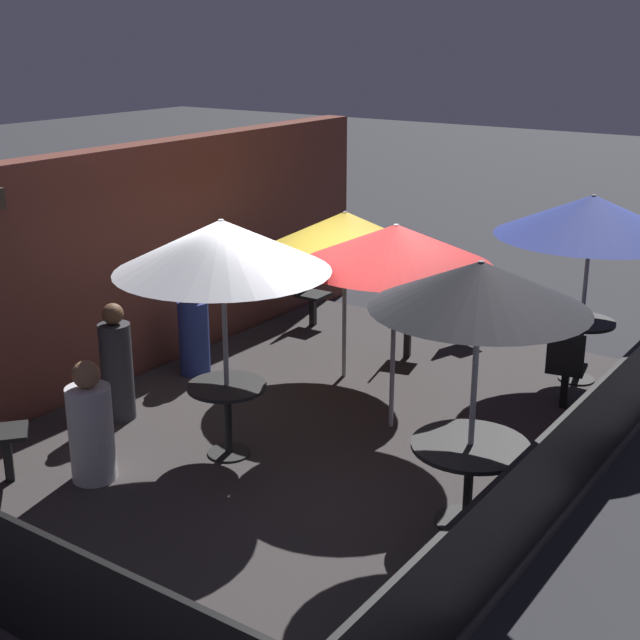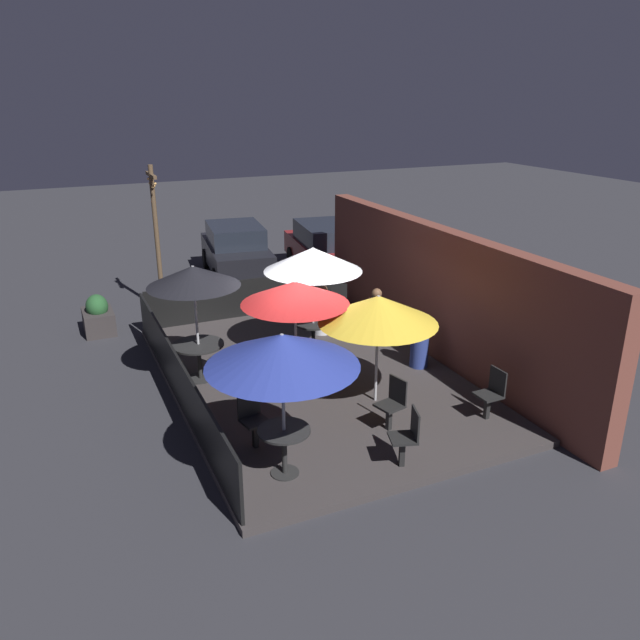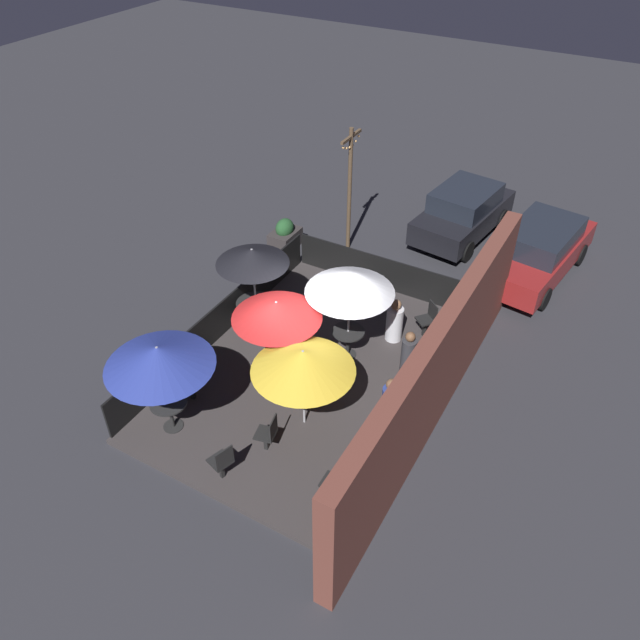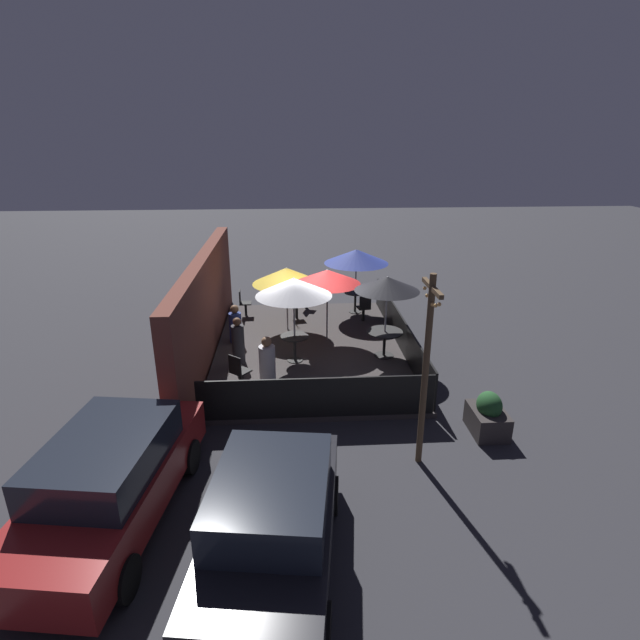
{
  "view_description": "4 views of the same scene",
  "coord_description": "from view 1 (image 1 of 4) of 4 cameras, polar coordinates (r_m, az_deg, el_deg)",
  "views": [
    {
      "loc": [
        -6.98,
        -4.85,
        4.15
      ],
      "look_at": [
        0.74,
        0.49,
        1.06
      ],
      "focal_mm": 50.0,
      "sensor_mm": 36.0,
      "label": 1
    },
    {
      "loc": [
        10.39,
        -4.5,
        5.51
      ],
      "look_at": [
        -0.16,
        0.25,
        1.21
      ],
      "focal_mm": 35.0,
      "sensor_mm": 36.0,
      "label": 2
    },
    {
      "loc": [
        9.23,
        5.43,
        10.17
      ],
      "look_at": [
        -0.8,
        -0.25,
        1.0
      ],
      "focal_mm": 35.0,
      "sensor_mm": 36.0,
      "label": 3
    },
    {
      "loc": [
        -13.49,
        0.52,
        5.99
      ],
      "look_at": [
        -0.68,
        -0.27,
        1.2
      ],
      "focal_mm": 28.0,
      "sensor_mm": 36.0,
      "label": 4
    }
  ],
  "objects": [
    {
      "name": "patio_chair_4",
      "position": [
        10.1,
        15.45,
        -2.91
      ],
      "size": [
        0.46,
        0.46,
        0.92
      ],
      "rotation": [
        0.0,
        0.0,
        0.18
      ],
      "color": "black",
      "rests_on": "patio_deck"
    },
    {
      "name": "patio_umbrella_4",
      "position": [
        8.91,
        4.87,
        4.79
      ],
      "size": [
        1.97,
        1.97,
        2.18
      ],
      "color": "#B2B2B7",
      "rests_on": "patio_deck"
    },
    {
      "name": "patio_umbrella_3",
      "position": [
        10.32,
        1.62,
        5.58
      ],
      "size": [
        2.13,
        2.13,
        2.02
      ],
      "color": "#B2B2B7",
      "rests_on": "patio_deck"
    },
    {
      "name": "patio_chair_3",
      "position": [
        12.09,
        9.32,
        1.09
      ],
      "size": [
        0.5,
        0.5,
        0.94
      ],
      "rotation": [
        0.0,
        0.0,
        -1.88
      ],
      "color": "black",
      "rests_on": "patio_deck"
    },
    {
      "name": "patio_umbrella_0",
      "position": [
        7.07,
        10.2,
        2.18
      ],
      "size": [
        1.76,
        1.76,
        2.31
      ],
      "color": "#B2B2B7",
      "rests_on": "patio_deck"
    },
    {
      "name": "patio_umbrella_2",
      "position": [
        8.26,
        -6.3,
        4.74
      ],
      "size": [
        2.03,
        2.03,
        2.36
      ],
      "color": "#B2B2B7",
      "rests_on": "patio_deck"
    },
    {
      "name": "dining_table_0",
      "position": [
        7.63,
        9.57,
        -8.81
      ],
      "size": [
        1.0,
        1.0,
        0.74
      ],
      "color": "black",
      "rests_on": "patio_deck"
    },
    {
      "name": "dining_table_2",
      "position": [
        8.75,
        -5.95,
        -5.11
      ],
      "size": [
        0.78,
        0.78,
        0.74
      ],
      "color": "black",
      "rests_on": "patio_deck"
    },
    {
      "name": "patio_deck",
      "position": [
        9.44,
        -0.09,
        -7.45
      ],
      "size": [
        7.89,
        5.41,
        0.12
      ],
      "color": "#383333",
      "rests_on": "ground_plane"
    },
    {
      "name": "patio_chair_1",
      "position": [
        11.37,
        5.34,
        -0.0
      ],
      "size": [
        0.48,
        0.48,
        0.9
      ],
      "rotation": [
        0.0,
        0.0,
        -1.34
      ],
      "color": "black",
      "rests_on": "patio_deck"
    },
    {
      "name": "fence_front",
      "position": [
        8.14,
        15.66,
        -8.41
      ],
      "size": [
        7.69,
        0.05,
        0.95
      ],
      "color": "black",
      "rests_on": "patio_deck"
    },
    {
      "name": "dining_table_1",
      "position": [
        10.97,
        16.34,
        -0.84
      ],
      "size": [
        0.78,
        0.78,
        0.75
      ],
      "color": "black",
      "rests_on": "patio_deck"
    },
    {
      "name": "patio_umbrella_1",
      "position": [
        10.61,
        17.01,
        6.4
      ],
      "size": [
        2.19,
        2.19,
        2.24
      ],
      "color": "#B2B2B7",
      "rests_on": "patio_deck"
    },
    {
      "name": "patron_0",
      "position": [
        10.86,
        -8.08,
        -0.8
      ],
      "size": [
        0.52,
        0.52,
        1.17
      ],
      "rotation": [
        0.0,
        0.0,
        2.48
      ],
      "color": "navy",
      "rests_on": "patio_deck"
    },
    {
      "name": "patron_2",
      "position": [
        8.53,
        -14.46,
        -6.71
      ],
      "size": [
        0.51,
        0.51,
        1.18
      ],
      "rotation": [
        0.0,
        0.0,
        2.88
      ],
      "color": "silver",
      "rests_on": "patio_deck"
    },
    {
      "name": "building_wall",
      "position": [
        10.81,
        -13.01,
        3.15
      ],
      "size": [
        9.49,
        0.36,
        2.85
      ],
      "color": "brown",
      "rests_on": "ground_plane"
    },
    {
      "name": "patron_1",
      "position": [
        9.74,
        -12.88,
        -2.93
      ],
      "size": [
        0.4,
        0.4,
        1.3
      ],
      "rotation": [
        0.0,
        0.0,
        2.95
      ],
      "color": "#333338",
      "rests_on": "patio_deck"
    },
    {
      "name": "patio_chair_2",
      "position": [
        12.57,
        -0.71,
        1.87
      ],
      "size": [
        0.41,
        0.41,
        0.91
      ],
      "rotation": [
        0.0,
        0.0,
        -1.54
      ],
      "color": "black",
      "rests_on": "patio_deck"
    },
    {
      "name": "ground_plane",
      "position": [
        9.46,
        -0.09,
        -7.78
      ],
      "size": [
        60.0,
        60.0,
        0.0
      ],
      "primitive_type": "plane",
      "color": "#2D2D33"
    }
  ]
}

